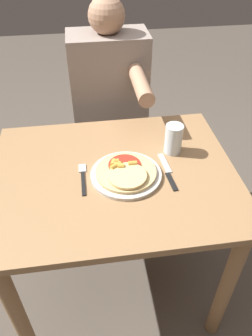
% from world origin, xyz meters
% --- Properties ---
extents(ground_plane, '(8.00, 8.00, 0.00)m').
position_xyz_m(ground_plane, '(0.00, 0.00, 0.00)').
color(ground_plane, brown).
extents(dining_table, '(0.95, 0.75, 0.76)m').
position_xyz_m(dining_table, '(0.00, 0.00, 0.62)').
color(dining_table, '#9E754C').
rests_on(dining_table, ground_plane).
extents(plate, '(0.27, 0.27, 0.01)m').
position_xyz_m(plate, '(0.04, -0.02, 0.77)').
color(plate, beige).
rests_on(plate, dining_table).
extents(pizza, '(0.23, 0.23, 0.04)m').
position_xyz_m(pizza, '(0.04, -0.03, 0.79)').
color(pizza, '#DBBC7A').
rests_on(pizza, plate).
extents(fork, '(0.03, 0.18, 0.00)m').
position_xyz_m(fork, '(-0.12, -0.01, 0.76)').
color(fork, black).
rests_on(fork, dining_table).
extents(knife, '(0.03, 0.22, 0.00)m').
position_xyz_m(knife, '(0.21, -0.03, 0.76)').
color(knife, black).
rests_on(knife, dining_table).
extents(drinking_glass, '(0.07, 0.07, 0.13)m').
position_xyz_m(drinking_glass, '(0.26, 0.10, 0.82)').
color(drinking_glass, silver).
rests_on(drinking_glass, dining_table).
extents(person_diner, '(0.39, 0.52, 1.24)m').
position_xyz_m(person_diner, '(0.05, 0.63, 0.73)').
color(person_diner, '#2D2D38').
rests_on(person_diner, ground_plane).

